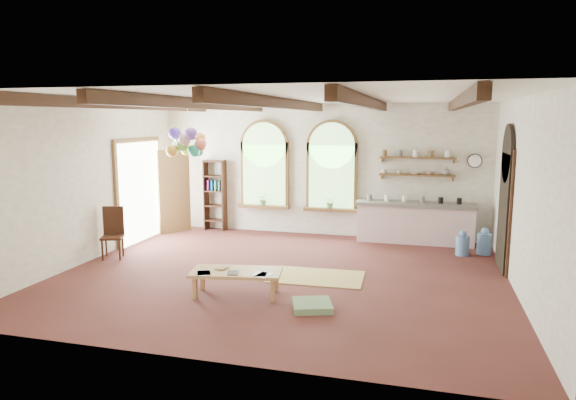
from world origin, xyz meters
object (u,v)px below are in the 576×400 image
(balloon_cluster, at_px, (188,143))
(coffee_table, at_px, (236,274))
(side_chair, at_px, (113,243))
(kitchen_counter, at_px, (415,222))

(balloon_cluster, bearing_deg, coffee_table, -51.43)
(coffee_table, bearing_deg, side_chair, 155.64)
(coffee_table, bearing_deg, kitchen_counter, 58.77)
(coffee_table, bearing_deg, balloon_cluster, 128.57)
(side_chair, bearing_deg, kitchen_counter, 26.55)
(kitchen_counter, relative_size, balloon_cluster, 2.31)
(side_chair, distance_m, balloon_cluster, 2.60)
(kitchen_counter, relative_size, coffee_table, 1.74)
(coffee_table, xyz_separation_m, balloon_cluster, (-2.01, 2.52, 1.97))
(kitchen_counter, distance_m, balloon_cluster, 5.42)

